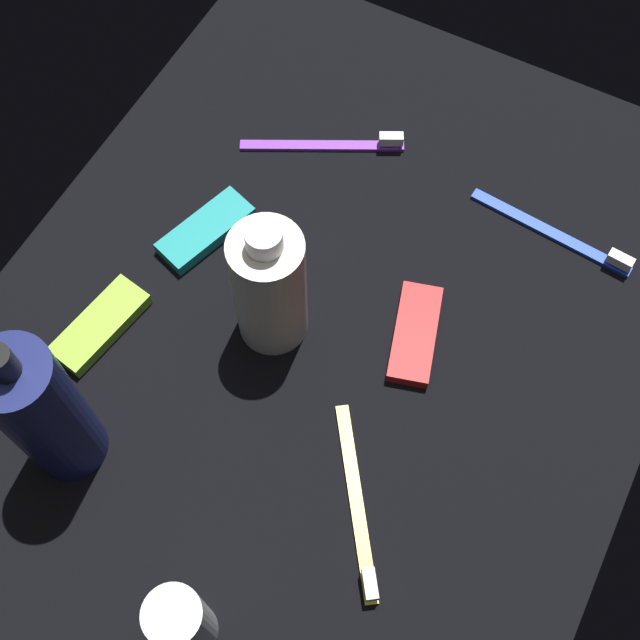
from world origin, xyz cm
name	(u,v)px	position (x,y,z in cm)	size (l,w,h in cm)	color
ground_plane	(320,336)	(0.00, 0.00, -0.60)	(84.00, 64.00, 1.20)	black
lotion_bottle	(43,412)	(20.90, -14.73, 9.26)	(6.60, 6.60, 20.97)	navy
bodywash_bottle	(269,287)	(1.26, -4.53, 7.70)	(6.78, 6.78, 17.06)	silver
deodorant_stick	(182,623)	(29.40, 3.40, 5.37)	(4.58, 4.58, 10.73)	silver
toothbrush_purple	(332,144)	(-20.63, -9.45, 0.61)	(9.41, 16.51, 2.10)	purple
toothbrush_blue	(560,235)	(-21.30, 16.82, 0.61)	(2.73, 18.04, 2.10)	blue
toothbrush_yellow	(358,512)	(14.06, 11.31, 0.61)	(15.34, 11.44, 2.10)	yellow
snack_bar_teal	(206,230)	(-4.55, -15.81, 0.75)	(10.40, 4.00, 1.50)	teal
snack_bar_red	(415,334)	(-3.97, 8.35, 0.75)	(10.40, 4.00, 1.50)	red
snack_bar_lime	(100,325)	(9.61, -19.21, 0.75)	(10.40, 4.00, 1.50)	#8CD133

